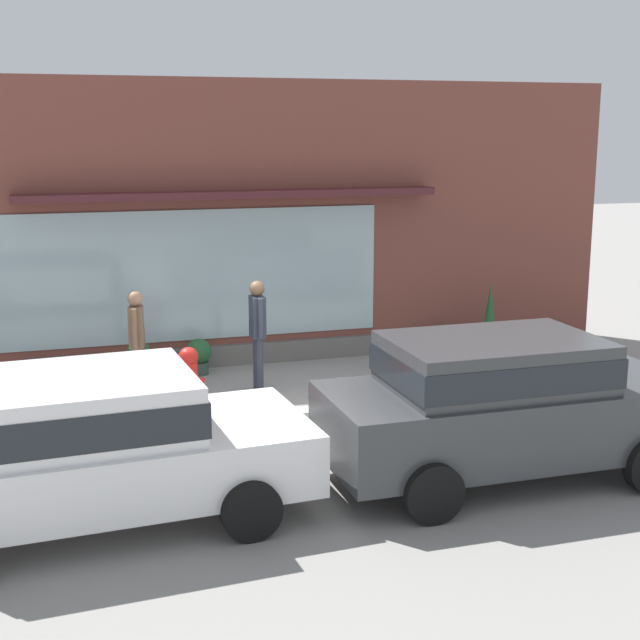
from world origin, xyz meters
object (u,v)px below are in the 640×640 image
potted_plant_trailing_edge (489,320)px  fire_hydrant (189,378)px  potted_plant_window_left (199,355)px  potted_plant_low_front (443,340)px  pedestrian_with_handbag (137,338)px  parked_car_dark_gray (502,400)px  pedestrian_passerby (258,327)px  parked_car_white (84,441)px  potted_plant_window_center (139,361)px

potted_plant_trailing_edge → fire_hydrant: bearing=-163.6°
potted_plant_window_left → potted_plant_low_front: bearing=0.7°
pedestrian_with_handbag → potted_plant_trailing_edge: bearing=-67.2°
pedestrian_with_handbag → parked_car_dark_gray: parked_car_dark_gray is taller
fire_hydrant → pedestrian_passerby: pedestrian_passerby is taller
fire_hydrant → potted_plant_window_left: fire_hydrant is taller
potted_plant_low_front → potted_plant_window_left: (-4.44, -0.06, 0.07)m
pedestrian_passerby → pedestrian_with_handbag: bearing=-92.3°
pedestrian_passerby → parked_car_white: (-2.78, -4.12, -0.13)m
fire_hydrant → potted_plant_window_left: size_ratio=1.53×
potted_plant_window_center → potted_plant_low_front: bearing=2.5°
potted_plant_window_center → potted_plant_trailing_edge: bearing=0.3°
parked_car_dark_gray → potted_plant_low_front: (1.86, 5.56, -0.69)m
parked_car_white → potted_plant_trailing_edge: (7.32, 5.21, -0.27)m
fire_hydrant → potted_plant_trailing_edge: size_ratio=0.71×
pedestrian_with_handbag → potted_plant_window_center: pedestrian_with_handbag is taller
pedestrian_with_handbag → parked_car_white: bearing=-179.6°
potted_plant_low_front → pedestrian_passerby: bearing=-161.0°
potted_plant_low_front → potted_plant_trailing_edge: bearing=-13.7°
pedestrian_with_handbag → parked_car_white: 4.27m
fire_hydrant → parked_car_dark_gray: 4.80m
potted_plant_window_center → potted_plant_window_left: bearing=10.0°
fire_hydrant → pedestrian_with_handbag: pedestrian_with_handbag is taller
parked_car_dark_gray → pedestrian_with_handbag: bearing=130.4°
fire_hydrant → parked_car_white: parked_car_white is taller
pedestrian_with_handbag → parked_car_dark_gray: bearing=-126.0°
parked_car_white → fire_hydrant: bearing=61.9°
parked_car_dark_gray → potted_plant_window_left: parked_car_dark_gray is taller
potted_plant_trailing_edge → potted_plant_window_center: 6.25m
pedestrian_with_handbag → potted_plant_low_front: pedestrian_with_handbag is taller
potted_plant_window_left → parked_car_white: bearing=-111.1°
fire_hydrant → pedestrian_passerby: (1.17, 0.60, 0.56)m
pedestrian_passerby → potted_plant_trailing_edge: 4.68m
parked_car_white → potted_plant_trailing_edge: parked_car_white is taller
pedestrian_passerby → potted_plant_window_center: size_ratio=2.53×
parked_car_white → potted_plant_window_left: bearing=65.4°
potted_plant_trailing_edge → pedestrian_with_handbag: bearing=-170.6°
potted_plant_window_center → parked_car_white: bearing=-101.7°
pedestrian_passerby → parked_car_white: bearing=-35.2°
fire_hydrant → potted_plant_window_center: fire_hydrant is taller
potted_plant_low_front → fire_hydrant: bearing=-159.0°
pedestrian_with_handbag → potted_plant_trailing_edge: 6.45m
pedestrian_with_handbag → parked_car_white: (-0.96, -4.16, -0.08)m
potted_plant_window_left → pedestrian_passerby: bearing=-59.6°
pedestrian_with_handbag → pedestrian_passerby: (1.82, -0.03, 0.06)m
pedestrian_passerby → potted_plant_trailing_edge: (4.53, 1.08, -0.40)m
pedestrian_with_handbag → parked_car_white: pedestrian_with_handbag is taller
pedestrian_with_handbag → potted_plant_low_front: 5.73m
potted_plant_low_front → potted_plant_trailing_edge: 0.91m
pedestrian_passerby → potted_plant_trailing_edge: bearing=102.2°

